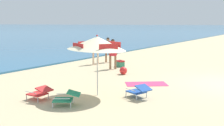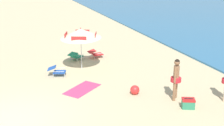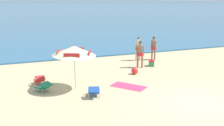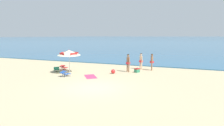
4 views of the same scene
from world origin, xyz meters
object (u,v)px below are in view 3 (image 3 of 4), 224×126
(lounge_chair_under_umbrella, at_px, (94,91))
(person_standing_beside, at_px, (138,47))
(cooler_box, at_px, (151,63))
(person_standing_near_shore, at_px, (140,52))
(beach_towel, at_px, (128,86))
(beach_ball, at_px, (135,71))
(beach_umbrella_striped_main, at_px, (74,51))
(lounge_chair_beside_umbrella, at_px, (43,86))
(lounge_chair_facing_sea, at_px, (39,79))
(person_wading_in, at_px, (154,46))

(lounge_chair_under_umbrella, distance_m, person_standing_beside, 8.03)
(lounge_chair_under_umbrella, distance_m, cooler_box, 6.77)
(person_standing_near_shore, bearing_deg, cooler_box, 3.13)
(cooler_box, height_order, beach_towel, cooler_box)
(cooler_box, relative_size, beach_ball, 1.48)
(person_standing_near_shore, height_order, beach_towel, person_standing_near_shore)
(beach_umbrella_striped_main, height_order, lounge_chair_beside_umbrella, beach_umbrella_striped_main)
(lounge_chair_facing_sea, xyz_separation_m, cooler_box, (7.52, 1.38, -0.08))
(lounge_chair_beside_umbrella, xyz_separation_m, beach_towel, (4.20, -0.79, -0.27))
(person_standing_beside, bearing_deg, cooler_box, -87.94)
(lounge_chair_under_umbrella, bearing_deg, person_wading_in, 41.92)
(lounge_chair_under_umbrella, bearing_deg, person_standing_near_shore, 42.42)
(lounge_chair_under_umbrella, xyz_separation_m, lounge_chair_facing_sea, (-2.16, 2.75, 0.00))
(beach_ball, bearing_deg, person_wading_in, 45.33)
(beach_ball, distance_m, beach_towel, 2.41)
(person_wading_in, distance_m, cooler_box, 2.17)
(person_standing_beside, bearing_deg, beach_ball, -119.85)
(lounge_chair_beside_umbrella, distance_m, person_standing_beside, 8.68)
(lounge_chair_beside_umbrella, relative_size, beach_towel, 0.56)
(person_wading_in, xyz_separation_m, cooler_box, (-1.11, -1.68, -0.79))
(lounge_chair_beside_umbrella, height_order, beach_towel, lounge_chair_beside_umbrella)
(beach_umbrella_striped_main, xyz_separation_m, beach_ball, (3.96, 1.28, -1.75))
(beach_umbrella_striped_main, height_order, beach_ball, beach_umbrella_striped_main)
(lounge_chair_facing_sea, height_order, person_standing_beside, person_standing_beside)
(lounge_chair_beside_umbrella, bearing_deg, person_standing_near_shore, 21.31)
(lounge_chair_facing_sea, xyz_separation_m, person_wading_in, (8.64, 3.07, 0.71))
(beach_ball, relative_size, beach_towel, 0.22)
(lounge_chair_under_umbrella, relative_size, beach_ball, 2.47)
(cooler_box, distance_m, beach_ball, 2.39)
(lounge_chair_under_umbrella, relative_size, beach_towel, 0.55)
(lounge_chair_beside_umbrella, distance_m, cooler_box, 7.91)
(beach_umbrella_striped_main, relative_size, beach_towel, 1.67)
(person_standing_beside, distance_m, beach_towel, 6.24)
(person_wading_in, bearing_deg, cooler_box, -123.46)
(lounge_chair_beside_umbrella, relative_size, person_standing_near_shore, 0.57)
(person_wading_in, distance_m, beach_towel, 6.79)
(lounge_chair_beside_umbrella, bearing_deg, beach_ball, 12.34)
(lounge_chair_facing_sea, xyz_separation_m, person_standing_near_shore, (6.63, 1.33, 0.74))
(beach_umbrella_striped_main, xyz_separation_m, lounge_chair_beside_umbrella, (-1.57, 0.07, -1.67))
(lounge_chair_facing_sea, bearing_deg, person_wading_in, 19.54)
(beach_umbrella_striped_main, bearing_deg, person_standing_near_shore, 27.77)
(cooler_box, distance_m, beach_towel, 4.73)
(lounge_chair_facing_sea, distance_m, person_standing_beside, 8.16)
(lounge_chair_beside_umbrella, distance_m, person_wading_in, 9.62)
(lounge_chair_facing_sea, relative_size, person_wading_in, 0.52)
(person_standing_near_shore, bearing_deg, person_standing_beside, 66.51)
(lounge_chair_facing_sea, bearing_deg, person_standing_near_shore, 11.37)
(lounge_chair_under_umbrella, bearing_deg, lounge_chair_facing_sea, 128.11)
(person_standing_near_shore, xyz_separation_m, beach_towel, (-2.38, -3.36, -1.01))
(person_standing_near_shore, bearing_deg, beach_ball, -127.60)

